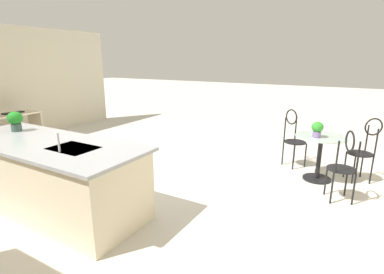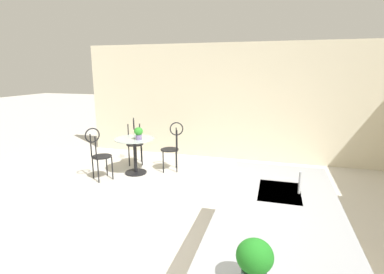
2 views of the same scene
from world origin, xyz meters
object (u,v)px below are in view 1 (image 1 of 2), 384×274
Objects in this scene: bistro_table at (320,154)px; chair_toward_desk at (365,147)px; chair_by_island at (344,163)px; potted_plant_on_table at (317,129)px; chair_near_window at (293,135)px; writing_desk at (11,124)px; potted_plant_counter_far at (15,120)px; keyboard at (13,113)px.

bistro_table is 0.77× the size of chair_toward_desk.
potted_plant_on_table is (0.44, -0.55, 0.31)m from chair_by_island.
chair_toward_desk reaches higher than potted_plant_on_table.
chair_toward_desk reaches higher than bistro_table.
chair_near_window is 4.18× the size of potted_plant_on_table.
chair_near_window and chair_by_island have the same top height.
chair_near_window reaches higher than writing_desk.
potted_plant_on_table is (-6.21, -1.29, 0.37)m from writing_desk.
chair_by_island is 6.70m from writing_desk.
potted_plant_on_table is (-0.46, 0.63, 0.31)m from chair_near_window.
writing_desk is (6.27, 1.42, 0.06)m from bistro_table.
bistro_table is at bearing -115.17° from potted_plant_on_table.
potted_plant_on_table is at bearing -50.95° from chair_by_island.
potted_plant_on_table reaches higher than bistro_table.
potted_plant_on_table is (0.67, 0.45, 0.31)m from chair_toward_desk.
potted_plant_counter_far reaches higher than chair_toward_desk.
potted_plant_counter_far is (-2.52, 1.34, 0.33)m from keyboard.
potted_plant_counter_far reaches higher than chair_near_window.
chair_toward_desk is at bearing -103.13° from chair_by_island.
potted_plant_counter_far is at bearing 44.18° from chair_near_window.
writing_desk is at bearing 12.73° from bistro_table.
keyboard is at bearing 17.50° from chair_near_window.
potted_plant_counter_far is (3.25, 3.15, 0.51)m from chair_near_window.
bistro_table is 4.65m from potted_plant_counter_far.
potted_plant_counter_far is (3.77, 2.65, 0.64)m from bistro_table.
bistro_table is 0.67× the size of writing_desk.
chair_toward_desk reaches higher than writing_desk.
chair_toward_desk is 7.10m from keyboard.
chair_toward_desk is 7.10m from writing_desk.
writing_desk is 0.27m from keyboard.
potted_plant_on_table is at bearing 64.83° from bistro_table.
chair_by_island is 0.77m from potted_plant_on_table.
chair_by_island is 2.37× the size of keyboard.
writing_desk is (5.75, 1.92, -0.06)m from chair_near_window.
potted_plant_counter_far is at bearing 34.24° from potted_plant_on_table.
chair_near_window is 1.48m from chair_by_island.
chair_toward_desk is 4.18× the size of potted_plant_on_table.
bistro_table is at bearing -167.27° from writing_desk.
chair_by_island is 4.63m from potted_plant_counter_far.
bistro_table is 2.80× the size of potted_plant_counter_far.
bistro_table is 0.77× the size of chair_by_island.
chair_by_island is at bearing 127.72° from chair_near_window.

